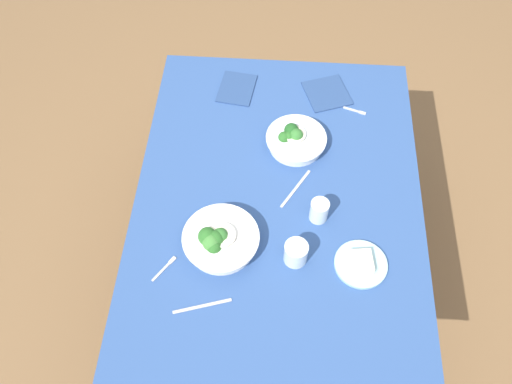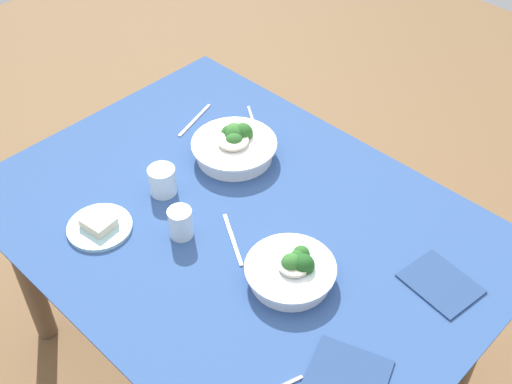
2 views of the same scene
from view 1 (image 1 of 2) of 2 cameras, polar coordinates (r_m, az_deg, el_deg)
name	(u,v)px [view 1 (image 1 of 2)]	position (r m, az deg, el deg)	size (l,w,h in m)	color
ground_plane	(273,276)	(2.57, 1.85, -8.98)	(6.00, 6.00, 0.00)	brown
dining_table	(277,210)	(2.03, 2.32, -1.94)	(1.43, 1.05, 0.70)	#2D4C84
broccoli_bowl_far	(295,140)	(2.06, 4.23, 5.63)	(0.23, 0.23, 0.09)	white
broccoli_bowl_near	(219,240)	(1.81, -3.98, -5.19)	(0.26, 0.26, 0.10)	white
bread_side_plate	(361,263)	(1.83, 11.25, -7.55)	(0.18, 0.18, 0.04)	#99C6D1
water_glass_center	(296,253)	(1.79, 4.31, -6.55)	(0.08, 0.08, 0.09)	silver
water_glass_side	(319,211)	(1.87, 6.82, -2.00)	(0.07, 0.07, 0.09)	silver
fork_by_far_bowl	(356,111)	(2.23, 10.69, 8.58)	(0.04, 0.09, 0.00)	#B7B7BC
fork_by_near_bowl	(165,268)	(1.83, -9.77, -8.05)	(0.10, 0.07, 0.00)	#B7B7BC
table_knife_left	(202,306)	(1.76, -5.80, -12.13)	(0.19, 0.01, 0.00)	#B7B7BC
table_knife_right	(296,189)	(1.96, 4.29, 0.37)	(0.20, 0.01, 0.00)	#B7B7BC
napkin_folded_upper	(327,93)	(2.28, 7.65, 10.49)	(0.18, 0.17, 0.01)	navy
napkin_folded_lower	(237,88)	(2.28, -2.10, 11.09)	(0.18, 0.14, 0.01)	navy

